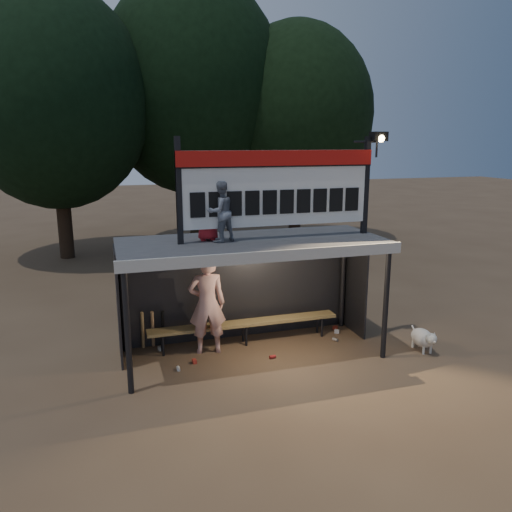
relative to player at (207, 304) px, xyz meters
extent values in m
plane|color=#4F3A27|center=(0.82, -0.37, -1.01)|extent=(80.00, 80.00, 0.00)
imported|color=white|center=(0.00, 0.00, 0.00)|extent=(0.78, 0.56, 2.02)
imported|color=slate|center=(0.21, -0.39, 1.87)|extent=(0.66, 0.60, 1.12)
imported|color=maroon|center=(0.01, -0.19, 1.81)|extent=(0.50, 0.33, 1.00)
cube|color=#3B3B3D|center=(0.82, -0.37, 1.25)|extent=(5.00, 2.00, 0.12)
cube|color=beige|center=(0.82, -1.39, 1.21)|extent=(5.10, 0.06, 0.20)
cylinder|color=black|center=(-1.58, -1.27, 0.09)|extent=(0.10, 0.10, 2.20)
cylinder|color=black|center=(3.22, -1.27, 0.09)|extent=(0.10, 0.10, 2.20)
cylinder|color=black|center=(-1.58, 0.53, 0.09)|extent=(0.10, 0.10, 2.20)
cylinder|color=black|center=(3.22, 0.53, 0.09)|extent=(0.10, 0.10, 2.20)
cube|color=black|center=(0.82, 0.63, 0.09)|extent=(5.00, 0.04, 2.20)
cube|color=black|center=(-1.68, 0.13, 0.09)|extent=(0.04, 1.00, 2.20)
cube|color=black|center=(3.32, 0.13, 0.09)|extent=(0.04, 1.00, 2.20)
cylinder|color=black|center=(0.82, 0.63, 1.14)|extent=(5.00, 0.06, 0.06)
cube|color=black|center=(-0.53, -0.37, 2.26)|extent=(0.10, 0.10, 1.90)
cube|color=black|center=(3.17, -0.37, 2.26)|extent=(0.10, 0.10, 1.90)
cube|color=white|center=(1.32, -0.37, 2.26)|extent=(3.80, 0.08, 1.40)
cube|color=#B8120D|center=(1.32, -0.42, 2.82)|extent=(3.80, 0.04, 0.28)
cube|color=black|center=(1.32, -0.42, 2.67)|extent=(3.80, 0.02, 0.03)
cube|color=black|center=(-0.21, -0.42, 2.01)|extent=(0.27, 0.03, 0.45)
cube|color=black|center=(0.13, -0.42, 2.01)|extent=(0.27, 0.03, 0.45)
cube|color=black|center=(0.47, -0.42, 2.01)|extent=(0.27, 0.03, 0.45)
cube|color=black|center=(0.81, -0.42, 2.01)|extent=(0.27, 0.03, 0.45)
cube|color=black|center=(1.15, -0.42, 2.01)|extent=(0.27, 0.03, 0.45)
cube|color=black|center=(1.49, -0.42, 2.01)|extent=(0.27, 0.03, 0.45)
cube|color=black|center=(1.83, -0.42, 2.01)|extent=(0.27, 0.03, 0.45)
cube|color=black|center=(2.17, -0.42, 2.01)|extent=(0.27, 0.03, 0.45)
cube|color=black|center=(2.51, -0.42, 2.01)|extent=(0.27, 0.03, 0.45)
cube|color=black|center=(2.85, -0.42, 2.01)|extent=(0.27, 0.03, 0.45)
cylinder|color=black|center=(3.12, -0.37, 3.11)|extent=(0.50, 0.04, 0.04)
cylinder|color=black|center=(3.37, -0.37, 2.96)|extent=(0.04, 0.04, 0.30)
cube|color=black|center=(3.37, -0.42, 3.21)|extent=(0.30, 0.22, 0.18)
sphere|color=#FFD88C|center=(3.37, -0.51, 3.17)|extent=(0.14, 0.14, 0.14)
cube|color=olive|center=(0.82, 0.18, -0.56)|extent=(4.00, 0.35, 0.06)
cylinder|color=black|center=(-0.88, 0.06, -0.78)|extent=(0.05, 0.05, 0.45)
cylinder|color=black|center=(-0.88, 0.30, -0.78)|extent=(0.05, 0.05, 0.45)
cylinder|color=black|center=(0.82, 0.06, -0.78)|extent=(0.05, 0.05, 0.45)
cylinder|color=black|center=(0.82, 0.30, -0.78)|extent=(0.05, 0.05, 0.45)
cylinder|color=black|center=(2.52, 0.06, -0.78)|extent=(0.05, 0.05, 0.45)
cylinder|color=black|center=(2.52, 0.30, -0.78)|extent=(0.05, 0.05, 0.45)
cylinder|color=black|center=(-3.18, 9.63, 0.86)|extent=(0.50, 0.50, 3.74)
ellipsoid|color=black|center=(-3.18, 9.63, 4.52)|extent=(6.46, 6.46, 7.48)
cylinder|color=black|center=(1.82, 11.13, 1.08)|extent=(0.50, 0.50, 4.18)
ellipsoid|color=black|center=(1.82, 11.13, 5.17)|extent=(7.22, 7.22, 8.36)
cylinder|color=black|center=(5.82, 10.13, 0.75)|extent=(0.50, 0.50, 3.52)
ellipsoid|color=black|center=(5.82, 10.13, 4.19)|extent=(6.08, 6.08, 7.04)
ellipsoid|color=beige|center=(4.15, -1.20, -0.74)|extent=(0.36, 0.58, 0.36)
sphere|color=beige|center=(4.15, -1.48, -0.65)|extent=(0.22, 0.22, 0.22)
cone|color=beige|center=(4.15, -1.58, -0.67)|extent=(0.10, 0.10, 0.10)
cone|color=beige|center=(4.10, -1.50, -0.55)|extent=(0.06, 0.06, 0.07)
cone|color=beige|center=(4.20, -1.50, -0.55)|extent=(0.06, 0.06, 0.07)
cylinder|color=beige|center=(4.07, -1.38, -0.92)|extent=(0.05, 0.05, 0.18)
cylinder|color=beige|center=(4.23, -1.38, -0.92)|extent=(0.05, 0.05, 0.18)
cylinder|color=#F0E7CF|center=(4.07, -1.02, -0.92)|extent=(0.05, 0.05, 0.18)
cylinder|color=silver|center=(4.23, -1.02, -0.92)|extent=(0.05, 0.05, 0.18)
cylinder|color=beige|center=(4.15, -0.90, -0.67)|extent=(0.04, 0.16, 0.14)
cylinder|color=#A37F4C|center=(-1.23, 0.45, -0.58)|extent=(0.07, 0.27, 0.84)
cylinder|color=#A7794D|center=(-1.03, 0.45, -0.58)|extent=(0.09, 0.30, 0.83)
cylinder|color=black|center=(-0.83, 0.45, -0.58)|extent=(0.07, 0.33, 0.83)
cube|color=#B1321E|center=(2.97, 0.34, -0.97)|extent=(0.12, 0.10, 0.08)
cylinder|color=#A6A5AA|center=(2.68, -0.26, -0.97)|extent=(0.11, 0.14, 0.07)
cube|color=beige|center=(-0.91, 0.35, -0.97)|extent=(0.10, 0.12, 0.08)
cylinder|color=#A21D1B|center=(1.14, -0.68, -0.97)|extent=(0.13, 0.08, 0.07)
cube|color=#A6A6AA|center=(2.92, 0.14, -0.97)|extent=(0.12, 0.11, 0.08)
cylinder|color=silver|center=(-0.70, -0.67, -0.97)|extent=(0.07, 0.12, 0.07)
cube|color=#AE2B1D|center=(-0.36, -0.45, -0.97)|extent=(0.08, 0.11, 0.08)
camera|label=1|loc=(-1.82, -9.20, 3.14)|focal=35.00mm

